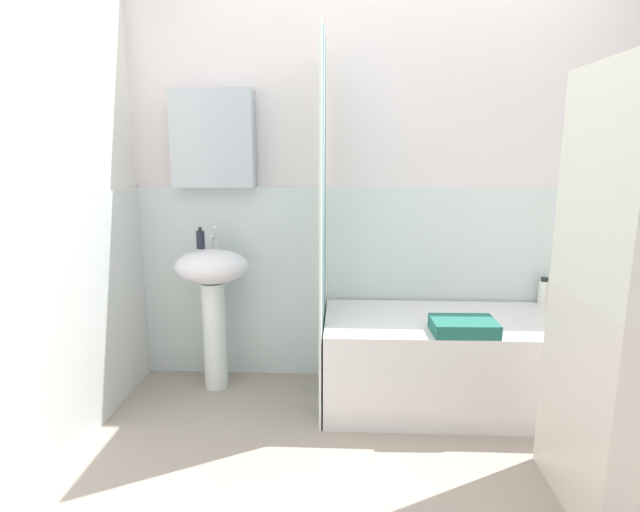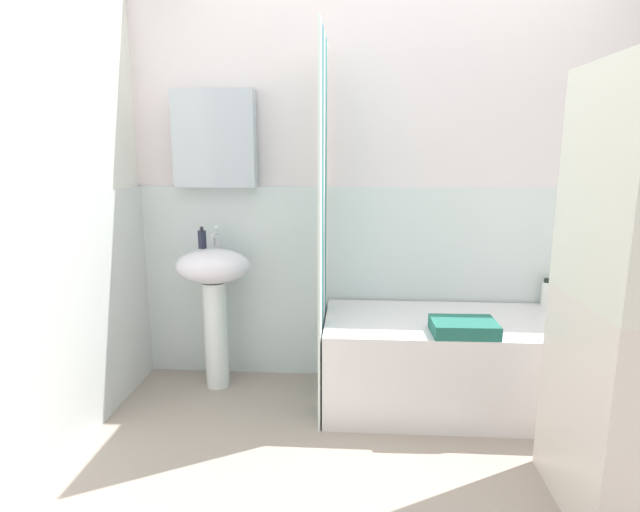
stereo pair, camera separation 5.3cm
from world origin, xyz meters
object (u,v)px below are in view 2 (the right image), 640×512
(sink, at_px, (214,287))
(soap_dispenser, at_px, (202,239))
(body_wash_bottle, at_px, (568,295))
(towel_folded, at_px, (464,327))
(bathtub, at_px, (461,363))
(lotion_bottle, at_px, (546,293))

(sink, relative_size, soap_dispenser, 6.55)
(sink, bearing_deg, body_wash_bottle, 3.64)
(sink, xyz_separation_m, body_wash_bottle, (2.09, 0.13, -0.05))
(sink, xyz_separation_m, towel_folded, (1.38, -0.38, -0.08))
(sink, distance_m, bathtub, 1.48)
(sink, height_order, towel_folded, sink)
(soap_dispenser, xyz_separation_m, lotion_bottle, (2.03, 0.11, -0.32))
(sink, height_order, bathtub, sink)
(body_wash_bottle, height_order, lotion_bottle, lotion_bottle)
(towel_folded, bearing_deg, soap_dispenser, 164.49)
(sink, bearing_deg, soap_dispenser, 158.65)
(sink, distance_m, lotion_bottle, 1.97)
(sink, relative_size, towel_folded, 2.65)
(lotion_bottle, bearing_deg, body_wash_bottle, -1.41)
(sink, distance_m, body_wash_bottle, 2.09)
(soap_dispenser, distance_m, body_wash_bottle, 2.18)
(soap_dispenser, bearing_deg, towel_folded, -15.51)
(bathtub, bearing_deg, lotion_bottle, 28.13)
(soap_dispenser, xyz_separation_m, towel_folded, (1.45, -0.40, -0.37))
(sink, height_order, body_wash_bottle, sink)
(sink, bearing_deg, bathtub, -5.99)
(lotion_bottle, bearing_deg, sink, -176.04)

